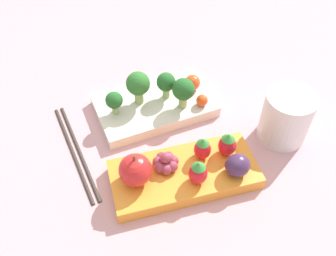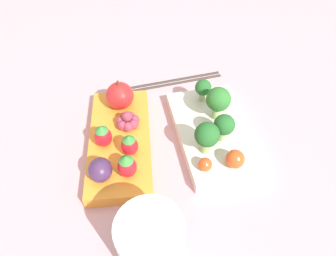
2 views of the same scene
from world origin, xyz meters
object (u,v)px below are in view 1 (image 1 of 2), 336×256
(bento_box_fruit, at_px, (184,175))
(chopsticks_pair, at_px, (76,151))
(drinking_cup, at_px, (286,117))
(broccoli_floret_1, at_px, (166,83))
(broccoli_floret_2, at_px, (183,90))
(bento_box_savoury, at_px, (154,105))
(apple, at_px, (135,170))
(grape_cluster, at_px, (166,162))
(strawberry_2, at_px, (203,148))
(cherry_tomato_0, at_px, (192,83))
(strawberry_0, at_px, (227,144))
(plum, at_px, (238,165))
(cherry_tomato_1, at_px, (202,100))
(broccoli_floret_0, at_px, (138,85))
(broccoli_floret_3, at_px, (114,101))
(strawberry_1, at_px, (199,172))

(bento_box_fruit, bearing_deg, chopsticks_pair, 145.40)
(bento_box_fruit, bearing_deg, drinking_cup, 10.60)
(broccoli_floret_1, relative_size, broccoli_floret_2, 0.87)
(bento_box_savoury, height_order, drinking_cup, drinking_cup)
(apple, xyz_separation_m, grape_cluster, (0.05, 0.01, -0.01))
(strawberry_2, xyz_separation_m, drinking_cup, (0.15, 0.02, 0.00))
(cherry_tomato_0, height_order, strawberry_0, strawberry_0)
(plum, height_order, chopsticks_pair, plum)
(bento_box_fruit, bearing_deg, cherry_tomato_1, 58.50)
(bento_box_fruit, bearing_deg, strawberry_2, 25.70)
(broccoli_floret_0, bearing_deg, bento_box_savoury, -14.68)
(chopsticks_pair, bearing_deg, drinking_cup, -11.61)
(bento_box_fruit, xyz_separation_m, strawberry_2, (0.03, 0.02, 0.03))
(apple, bearing_deg, broccoli_floret_3, 89.43)
(chopsticks_pair, bearing_deg, apple, -51.70)
(broccoli_floret_2, bearing_deg, strawberry_0, -76.64)
(drinking_cup, bearing_deg, apple, -173.48)
(chopsticks_pair, bearing_deg, bento_box_fruit, -34.60)
(strawberry_1, height_order, grape_cluster, strawberry_1)
(strawberry_2, relative_size, grape_cluster, 1.00)
(bento_box_savoury, bearing_deg, drinking_cup, -33.85)
(chopsticks_pair, bearing_deg, broccoli_floret_3, 31.03)
(broccoli_floret_1, bearing_deg, cherry_tomato_1, -36.64)
(broccoli_floret_1, bearing_deg, broccoli_floret_2, -57.79)
(bento_box_savoury, relative_size, strawberry_1, 5.04)
(broccoli_floret_3, height_order, chopsticks_pair, broccoli_floret_3)
(cherry_tomato_1, bearing_deg, drinking_cup, -39.58)
(bento_box_fruit, height_order, broccoli_floret_2, broccoli_floret_2)
(drinking_cup, height_order, chopsticks_pair, drinking_cup)
(broccoli_floret_1, relative_size, chopsticks_pair, 0.24)
(broccoli_floret_1, bearing_deg, strawberry_2, -85.88)
(bento_box_fruit, relative_size, broccoli_floret_2, 3.86)
(broccoli_floret_1, bearing_deg, strawberry_0, -72.26)
(cherry_tomato_1, bearing_deg, strawberry_1, -113.32)
(plum, bearing_deg, strawberry_2, 131.08)
(strawberry_2, distance_m, plum, 0.06)
(bento_box_savoury, relative_size, apple, 3.75)
(cherry_tomato_0, relative_size, plum, 0.76)
(bento_box_savoury, xyz_separation_m, chopsticks_pair, (-0.15, -0.05, -0.01))
(broccoli_floret_0, bearing_deg, cherry_tomato_0, 2.36)
(broccoli_floret_1, bearing_deg, apple, -121.17)
(bento_box_fruit, bearing_deg, cherry_tomato_0, 66.16)
(cherry_tomato_0, distance_m, strawberry_2, 0.16)
(drinking_cup, xyz_separation_m, chopsticks_pair, (-0.33, 0.07, -0.04))
(apple, bearing_deg, bento_box_savoury, 64.80)
(grape_cluster, bearing_deg, apple, -168.31)
(cherry_tomato_1, distance_m, strawberry_2, 0.11)
(broccoli_floret_0, distance_m, drinking_cup, 0.24)
(strawberry_2, bearing_deg, bento_box_fruit, -154.30)
(broccoli_floret_0, height_order, chopsticks_pair, broccoli_floret_0)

